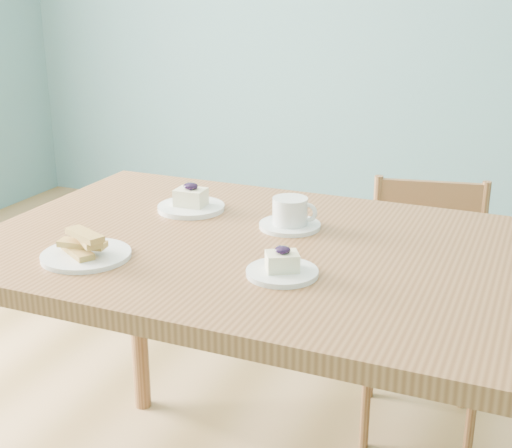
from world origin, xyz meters
name	(u,v)px	position (x,y,z in m)	size (l,w,h in m)	color
room	(204,14)	(0.00, 0.00, 1.35)	(5.01, 5.01, 2.71)	#987247
dining_table	(301,282)	(0.26, -0.03, 0.75)	(1.55, 0.89, 0.83)	brown
dining_chair	(423,308)	(0.44, 0.64, 0.42)	(0.44, 0.42, 0.82)	brown
cheesecake_plate_near	(282,268)	(0.27, -0.19, 0.85)	(0.15, 0.15, 0.06)	silver
cheesecake_plate_far	(191,203)	(-0.12, 0.13, 0.85)	(0.18, 0.18, 0.08)	silver
coffee_cup	(291,215)	(0.18, 0.10, 0.86)	(0.15, 0.15, 0.08)	silver
biscotti_plate	(86,249)	(-0.17, -0.27, 0.85)	(0.20, 0.20, 0.07)	silver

